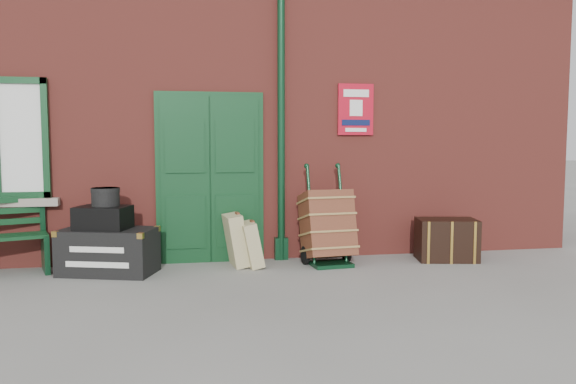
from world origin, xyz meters
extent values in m
plane|color=gray|center=(0.00, 0.00, 0.00)|extent=(80.00, 80.00, 0.00)
cube|color=brown|center=(0.00, 3.50, 2.00)|extent=(10.00, 4.00, 4.00)
cube|color=#0F371B|center=(-0.30, 1.46, 1.10)|extent=(1.42, 0.12, 2.32)
cylinder|color=black|center=(0.65, 1.42, 2.00)|extent=(0.10, 0.10, 4.00)
cube|color=#B70D21|center=(1.70, 1.47, 2.05)|extent=(0.50, 0.03, 0.70)
cube|color=black|center=(-2.34, 1.24, 0.23)|extent=(0.20, 0.46, 0.47)
cube|color=black|center=(-1.56, 0.99, 0.28)|extent=(1.24, 0.91, 0.55)
cube|color=black|center=(-1.61, 0.99, 0.69)|extent=(0.71, 0.60, 0.28)
cylinder|color=black|center=(-1.58, 1.02, 0.94)|extent=(0.42, 0.42, 0.22)
cube|color=tan|center=(0.01, 1.13, 0.34)|extent=(0.35, 0.50, 0.68)
cube|color=tan|center=(0.19, 1.03, 0.29)|extent=(0.33, 0.46, 0.59)
cube|color=black|center=(1.22, 0.89, 0.03)|extent=(0.54, 0.41, 0.05)
cylinder|color=black|center=(0.98, 1.05, 0.65)|extent=(0.08, 0.36, 1.28)
cylinder|color=black|center=(1.42, 1.10, 0.65)|extent=(0.08, 0.36, 1.28)
cylinder|color=black|center=(0.91, 1.06, 0.12)|extent=(0.07, 0.24, 0.24)
cylinder|color=black|center=(1.49, 1.12, 0.12)|extent=(0.07, 0.24, 0.24)
cube|color=brown|center=(1.20, 1.05, 0.52)|extent=(0.69, 0.73, 0.94)
cube|color=black|center=(2.85, 0.99, 0.28)|extent=(0.86, 0.65, 0.56)
camera|label=1|loc=(-0.62, -6.03, 1.59)|focal=35.00mm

